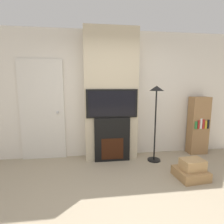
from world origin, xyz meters
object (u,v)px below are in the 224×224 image
television (112,104)px  bookshelf (198,125)px  fireplace (112,139)px  box_stack (191,170)px  floor_lamp (156,105)px

television → bookshelf: television is taller
fireplace → box_stack: bearing=-35.3°
floor_lamp → box_stack: floor_lamp is taller
fireplace → television: television is taller
television → box_stack: (1.25, -0.88, -1.07)m
television → bookshelf: bearing=4.4°
floor_lamp → television: bearing=171.7°
floor_lamp → box_stack: 1.34m
bookshelf → floor_lamp: bearing=-166.1°
television → floor_lamp: floor_lamp is taller
fireplace → box_stack: size_ratio=1.77×
television → floor_lamp: 0.88m
television → floor_lamp: (0.87, -0.13, -0.02)m
television → floor_lamp: bearing=-8.3°
fireplace → bookshelf: (2.01, 0.15, 0.20)m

